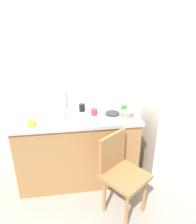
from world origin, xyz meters
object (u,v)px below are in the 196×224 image
at_px(chair, 121,171).
at_px(dish_tray, 52,116).
at_px(terracotta_bowl, 127,114).
at_px(cup_black, 82,108).
at_px(hotplate, 112,113).
at_px(cup_green, 124,108).
at_px(refrigerator, 171,120).
at_px(cup_yellow, 32,123).
at_px(cup_red, 94,112).

bearing_deg(chair, dish_tray, 105.50).
relative_size(terracotta_bowl, cup_black, 1.65).
height_order(terracotta_bowl, hotplate, terracotta_bowl).
bearing_deg(terracotta_bowl, dish_tray, 176.16).
relative_size(dish_tray, cup_green, 3.46).
bearing_deg(dish_tray, cup_black, 24.50).
distance_m(terracotta_bowl, cup_black, 0.55).
height_order(refrigerator, cup_yellow, refrigerator).
relative_size(hotplate, cup_black, 1.88).
height_order(dish_tray, cup_black, cup_black).
height_order(terracotta_bowl, cup_green, cup_green).
xyz_separation_m(refrigerator, dish_tray, (-1.48, -0.05, 0.17)).
height_order(hotplate, cup_yellow, cup_yellow).
bearing_deg(dish_tray, cup_red, 3.66).
relative_size(dish_tray, terracotta_bowl, 1.87).
xyz_separation_m(refrigerator, cup_red, (-1.00, -0.02, 0.18)).
relative_size(hotplate, cup_red, 2.24).
height_order(cup_yellow, cup_red, same).
relative_size(refrigerator, chair, 1.69).
bearing_deg(cup_green, cup_yellow, -166.12).
relative_size(refrigerator, cup_green, 18.51).
relative_size(refrigerator, terracotta_bowl, 10.02).
xyz_separation_m(terracotta_bowl, hotplate, (-0.16, 0.07, -0.02)).
relative_size(chair, cup_green, 10.99).
distance_m(refrigerator, hotplate, 0.80).
height_order(refrigerator, dish_tray, refrigerator).
height_order(terracotta_bowl, cup_black, cup_black).
xyz_separation_m(dish_tray, cup_green, (0.86, 0.09, 0.02)).
bearing_deg(chair, cup_yellow, 121.33).
xyz_separation_m(hotplate, cup_red, (-0.21, 0.02, 0.03)).
bearing_deg(refrigerator, terracotta_bowl, -170.16).
relative_size(chair, cup_red, 11.71).
height_order(refrigerator, cup_black, refrigerator).
xyz_separation_m(dish_tray, cup_black, (0.35, 0.16, 0.02)).
bearing_deg(cup_red, terracotta_bowl, -13.37).
distance_m(refrigerator, chair, 1.02).
bearing_deg(terracotta_bowl, hotplate, 155.32).
height_order(hotplate, cup_red, cup_red).
bearing_deg(cup_green, cup_red, -171.37).
xyz_separation_m(refrigerator, cup_green, (-0.62, 0.04, 0.19)).
bearing_deg(cup_green, dish_tray, -174.17).
height_order(refrigerator, chair, refrigerator).
bearing_deg(cup_yellow, hotplate, 11.89).
relative_size(cup_black, cup_red, 1.19).
height_order(refrigerator, cup_green, refrigerator).
xyz_separation_m(cup_black, cup_yellow, (-0.55, -0.33, -0.01)).
relative_size(hotplate, cup_yellow, 2.16).
relative_size(cup_yellow, cup_red, 1.04).
bearing_deg(cup_black, chair, -64.16).
bearing_deg(hotplate, dish_tray, -178.73).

